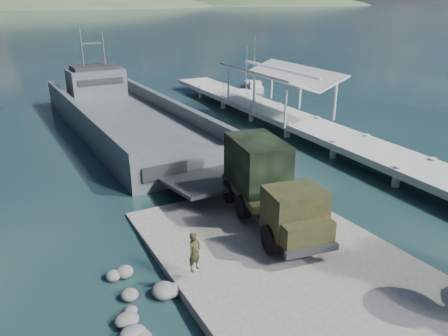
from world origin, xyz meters
TOP-DOWN VIEW (x-y plane):
  - ground at (0.00, 0.00)m, footprint 1400.00×1400.00m
  - boat_ramp at (0.00, -1.00)m, footprint 10.00×18.00m
  - shoreline_rocks at (-6.20, 0.50)m, footprint 3.20×5.60m
  - distant_headlands at (50.00, 560.00)m, footprint 1000.00×240.00m
  - pier at (13.00, 18.77)m, footprint 6.40×44.00m
  - landing_craft at (-0.46, 24.02)m, footprint 9.52×32.84m
  - military_truck at (1.23, 3.29)m, footprint 3.73×8.61m
  - soldier at (-4.18, 0.26)m, footprint 0.73×0.63m
  - sailboat_near at (15.96, 30.91)m, footprint 2.83×5.41m
  - sailboat_far at (19.70, 35.38)m, footprint 3.62×5.87m

SIDE VIEW (x-z plane):
  - ground at x=0.00m, z-range 0.00..0.00m
  - shoreline_rocks at x=-6.20m, z-range -0.45..0.45m
  - distant_headlands at x=50.00m, z-range -24.00..24.00m
  - boat_ramp at x=0.00m, z-range 0.00..0.50m
  - sailboat_near at x=15.96m, z-range -2.83..3.50m
  - sailboat_far at x=19.70m, z-range -3.08..3.82m
  - landing_craft at x=-0.46m, z-range -4.04..5.62m
  - soldier at x=-4.18m, z-range 0.50..2.19m
  - pier at x=13.00m, z-range -1.45..4.65m
  - military_truck at x=1.23m, z-range 0.49..4.36m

